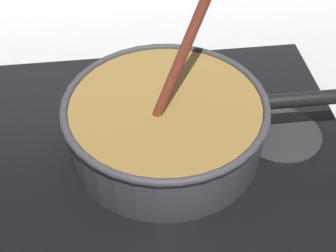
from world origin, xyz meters
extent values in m
cube|color=black|center=(0.00, 0.22, 0.01)|extent=(0.56, 0.48, 0.01)
torus|color=#592D0C|center=(0.00, 0.22, 0.02)|extent=(0.20, 0.20, 0.01)
cylinder|color=#262628|center=(0.18, 0.22, 0.01)|extent=(0.13, 0.13, 0.01)
cylinder|color=#38383D|center=(0.00, 0.22, 0.05)|extent=(0.28, 0.28, 0.08)
cylinder|color=olive|center=(0.00, 0.22, 0.06)|extent=(0.27, 0.27, 0.08)
torus|color=#38383D|center=(0.00, 0.22, 0.10)|extent=(0.30, 0.30, 0.01)
cylinder|color=black|center=(0.21, 0.22, 0.08)|extent=(0.13, 0.02, 0.02)
cylinder|color=#E5CC7A|center=(-0.07, 0.23, 0.09)|extent=(0.03, 0.03, 0.01)
cylinder|color=#E5CC7A|center=(-0.04, 0.21, 0.09)|extent=(0.03, 0.03, 0.01)
cylinder|color=#E5CC7A|center=(0.04, 0.29, 0.09)|extent=(0.03, 0.03, 0.01)
cylinder|color=beige|center=(-0.04, 0.17, 0.09)|extent=(0.03, 0.03, 0.01)
cylinder|color=beige|center=(0.00, 0.13, 0.09)|extent=(0.03, 0.03, 0.01)
cylinder|color=maroon|center=(0.04, 0.23, 0.21)|extent=(0.13, 0.08, 0.27)
cube|color=brown|center=(-0.02, 0.20, 0.08)|extent=(0.05, 0.05, 0.01)
camera|label=1|loc=(-0.06, -0.30, 0.55)|focal=53.15mm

